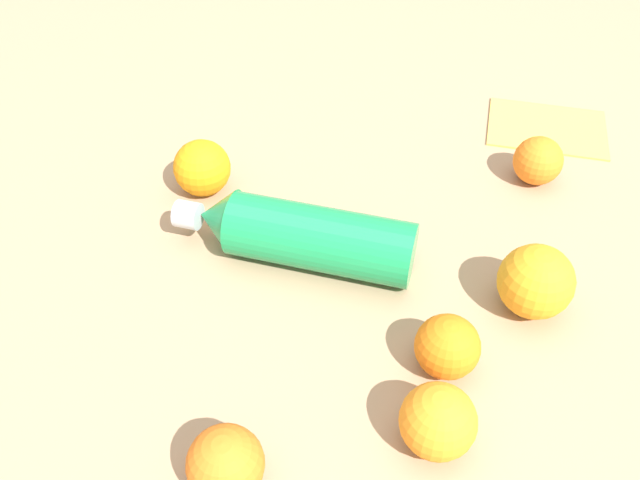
{
  "coord_description": "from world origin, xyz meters",
  "views": [
    {
      "loc": [
        0.13,
        -0.5,
        0.53
      ],
      "look_at": [
        -0.02,
        -0.0,
        0.04
      ],
      "focal_mm": 37.22,
      "sensor_mm": 36.0,
      "label": 1
    }
  ],
  "objects_px": {
    "orange_1": "(202,168)",
    "orange_2": "(438,421)",
    "water_bottle": "(300,236)",
    "folded_napkin": "(547,127)",
    "orange_5": "(536,279)",
    "orange_0": "(447,347)",
    "orange_4": "(225,464)",
    "orange_3": "(538,161)"
  },
  "relations": [
    {
      "from": "folded_napkin",
      "to": "orange_5",
      "type": "bearing_deg",
      "value": -90.48
    },
    {
      "from": "orange_3",
      "to": "orange_5",
      "type": "xyz_separation_m",
      "value": [
        0.01,
        -0.22,
        0.01
      ]
    },
    {
      "from": "orange_1",
      "to": "orange_5",
      "type": "xyz_separation_m",
      "value": [
        0.4,
        -0.08,
        0.0
      ]
    },
    {
      "from": "orange_0",
      "to": "orange_2",
      "type": "height_order",
      "value": "orange_2"
    },
    {
      "from": "orange_4",
      "to": "folded_napkin",
      "type": "distance_m",
      "value": 0.65
    },
    {
      "from": "orange_3",
      "to": "orange_5",
      "type": "height_order",
      "value": "orange_5"
    },
    {
      "from": "orange_0",
      "to": "orange_4",
      "type": "height_order",
      "value": "orange_4"
    },
    {
      "from": "orange_3",
      "to": "orange_0",
      "type": "bearing_deg",
      "value": -101.34
    },
    {
      "from": "water_bottle",
      "to": "orange_0",
      "type": "height_order",
      "value": "water_bottle"
    },
    {
      "from": "orange_2",
      "to": "orange_3",
      "type": "xyz_separation_m",
      "value": [
        0.06,
        0.4,
        -0.0
      ]
    },
    {
      "from": "orange_2",
      "to": "folded_napkin",
      "type": "relative_size",
      "value": 0.42
    },
    {
      "from": "orange_0",
      "to": "orange_1",
      "type": "height_order",
      "value": "orange_1"
    },
    {
      "from": "orange_3",
      "to": "orange_4",
      "type": "distance_m",
      "value": 0.53
    },
    {
      "from": "orange_3",
      "to": "orange_2",
      "type": "bearing_deg",
      "value": -98.44
    },
    {
      "from": "orange_3",
      "to": "folded_napkin",
      "type": "xyz_separation_m",
      "value": [
        0.01,
        0.12,
        -0.03
      ]
    },
    {
      "from": "orange_5",
      "to": "orange_3",
      "type": "bearing_deg",
      "value": 92.36
    },
    {
      "from": "orange_5",
      "to": "orange_0",
      "type": "bearing_deg",
      "value": -125.0
    },
    {
      "from": "orange_1",
      "to": "orange_3",
      "type": "xyz_separation_m",
      "value": [
        0.39,
        0.14,
        -0.0
      ]
    },
    {
      "from": "orange_5",
      "to": "folded_napkin",
      "type": "xyz_separation_m",
      "value": [
        0.0,
        0.34,
        -0.04
      ]
    },
    {
      "from": "orange_4",
      "to": "folded_napkin",
      "type": "relative_size",
      "value": 0.4
    },
    {
      "from": "water_bottle",
      "to": "orange_5",
      "type": "distance_m",
      "value": 0.25
    },
    {
      "from": "orange_4",
      "to": "orange_5",
      "type": "bearing_deg",
      "value": 50.35
    },
    {
      "from": "orange_1",
      "to": "water_bottle",
      "type": "bearing_deg",
      "value": -28.2
    },
    {
      "from": "orange_5",
      "to": "folded_napkin",
      "type": "height_order",
      "value": "orange_5"
    },
    {
      "from": "water_bottle",
      "to": "orange_2",
      "type": "relative_size",
      "value": 4.04
    },
    {
      "from": "orange_0",
      "to": "orange_4",
      "type": "bearing_deg",
      "value": -132.23
    },
    {
      "from": "orange_3",
      "to": "orange_5",
      "type": "bearing_deg",
      "value": -87.64
    },
    {
      "from": "water_bottle",
      "to": "orange_1",
      "type": "relative_size",
      "value": 3.86
    },
    {
      "from": "water_bottle",
      "to": "orange_1",
      "type": "height_order",
      "value": "water_bottle"
    },
    {
      "from": "water_bottle",
      "to": "orange_2",
      "type": "distance_m",
      "value": 0.26
    },
    {
      "from": "orange_1",
      "to": "orange_2",
      "type": "xyz_separation_m",
      "value": [
        0.33,
        -0.26,
        -0.0
      ]
    },
    {
      "from": "orange_1",
      "to": "folded_napkin",
      "type": "xyz_separation_m",
      "value": [
        0.4,
        0.26,
        -0.03
      ]
    },
    {
      "from": "water_bottle",
      "to": "folded_napkin",
      "type": "relative_size",
      "value": 1.68
    },
    {
      "from": "orange_0",
      "to": "orange_1",
      "type": "distance_m",
      "value": 0.38
    },
    {
      "from": "water_bottle",
      "to": "orange_5",
      "type": "xyz_separation_m",
      "value": [
        0.25,
        0.01,
        0.0
      ]
    },
    {
      "from": "orange_1",
      "to": "orange_2",
      "type": "height_order",
      "value": "orange_1"
    },
    {
      "from": "orange_2",
      "to": "orange_3",
      "type": "relative_size",
      "value": 1.09
    },
    {
      "from": "water_bottle",
      "to": "orange_3",
      "type": "height_order",
      "value": "water_bottle"
    },
    {
      "from": "orange_0",
      "to": "orange_2",
      "type": "relative_size",
      "value": 0.93
    },
    {
      "from": "orange_2",
      "to": "orange_1",
      "type": "bearing_deg",
      "value": 141.82
    },
    {
      "from": "orange_2",
      "to": "orange_4",
      "type": "bearing_deg",
      "value": -151.16
    },
    {
      "from": "orange_3",
      "to": "orange_5",
      "type": "distance_m",
      "value": 0.22
    }
  ]
}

